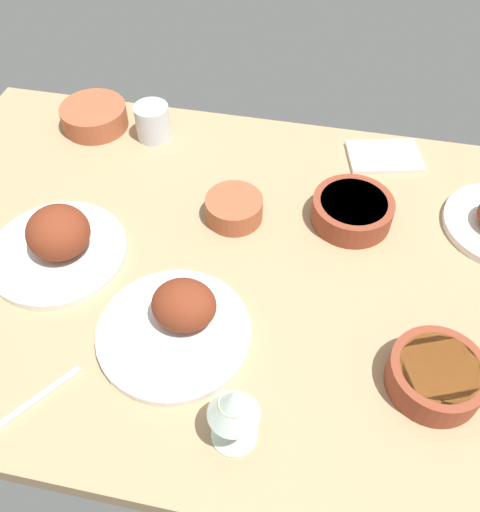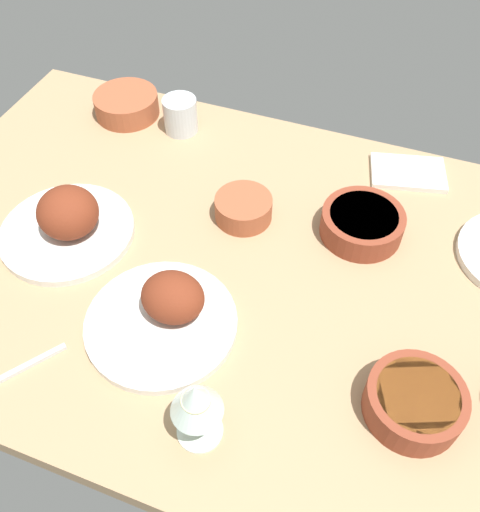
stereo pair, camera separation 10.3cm
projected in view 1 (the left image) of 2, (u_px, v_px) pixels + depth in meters
The scene contains 11 objects.
dining_table at pixel (240, 270), 106.20cm from camera, with size 140.00×90.00×4.00cm, color tan.
plate_center_main at pixel (178, 321), 92.94cm from camera, with size 26.08×26.08×9.47cm.
plate_near_viewer at pixel (58, 242), 103.25cm from camera, with size 26.00×26.00×10.80cm.
bowl_onions at pixel (234, 208), 110.43cm from camera, with size 11.47×11.47×4.81cm.
bowl_cream at pixel (352, 210), 109.71cm from camera, with size 15.97×15.97×5.25cm.
bowl_soup at pixel (436, 375), 86.22cm from camera, with size 15.01×15.01×5.58cm.
bowl_pasta at pixel (94, 116), 129.63cm from camera, with size 15.17×15.17×5.29cm.
wine_glass at pixel (234, 406), 75.59cm from camera, with size 7.60×7.60×14.00cm.
water_tumbler at pixel (153, 122), 126.15cm from camera, with size 7.78×7.78×8.10cm, color silver.
folded_napkin at pixel (384, 157), 123.62cm from camera, with size 15.70×10.56×1.20cm, color white.
spoon_loose at pixel (29, 405), 85.87cm from camera, with size 18.21×0.90×0.80cm, color silver.
Camera 1 is at (-13.47, 65.16, 84.82)cm, focal length 39.07 mm.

